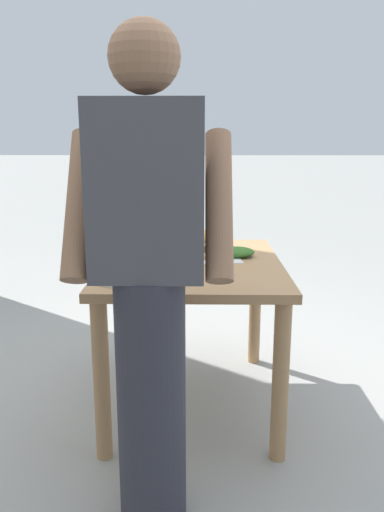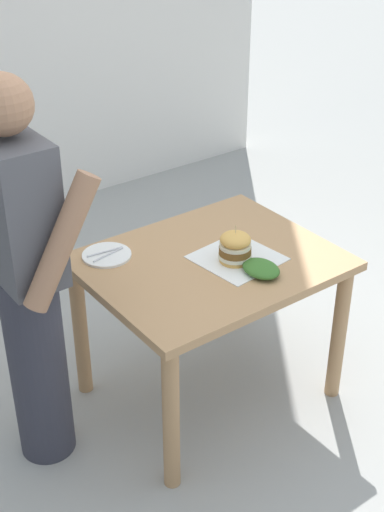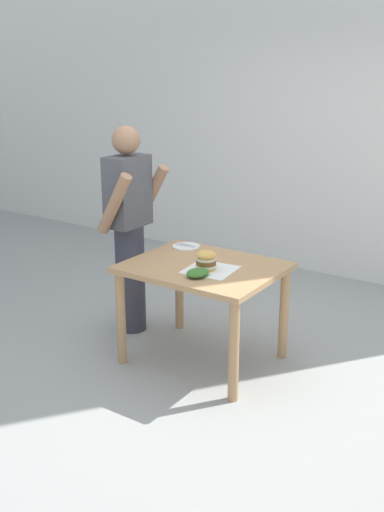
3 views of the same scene
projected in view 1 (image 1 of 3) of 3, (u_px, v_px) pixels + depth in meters
ground_plane at (192, 400)px, 2.62m from camera, size 80.00×80.00×0.00m
patio_table at (192, 285)px, 2.48m from camera, size 0.87×1.08×0.75m
serving_paper at (205, 256)px, 2.55m from camera, size 0.37×0.37×0.00m
sandwich at (208, 244)px, 2.50m from camera, size 0.15×0.15×0.18m
pickle_spear at (227, 253)px, 2.57m from camera, size 0.04×0.08×0.02m
side_plate_with_forks at (122, 280)px, 2.11m from camera, size 0.22×0.22×0.02m
side_salad at (237, 252)px, 2.54m from camera, size 0.18×0.14×0.05m
diner_across_table at (149, 281)px, 1.65m from camera, size 0.55×0.35×1.69m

